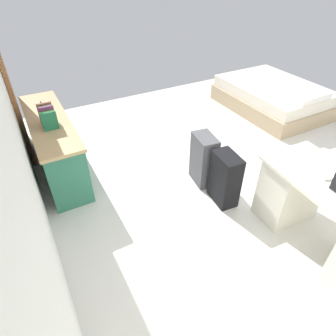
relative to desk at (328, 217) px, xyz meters
The scene contains 11 objects.
ground_plane 1.43m from the desk, ahead, with size 6.10×6.10×0.00m, color silver.
wall_back 2.90m from the desk, 60.38° to the left, with size 4.92×0.10×2.53m, color silver.
door_wooden 4.07m from the desk, 35.36° to the left, with size 0.88×0.05×2.04m, color brown.
desk is the anchor object (origin of this frame).
credenza 3.29m from the desk, 38.02° to the left, with size 1.80×0.48×0.76m.
bed 3.20m from the desk, 36.16° to the right, with size 1.91×1.41×0.58m.
suitcase_black 1.10m from the desk, 23.87° to the left, with size 0.36×0.22×0.65m, color black.
suitcase_spare_grey 1.50m from the desk, 17.48° to the left, with size 0.36×0.22×0.66m, color #4C4C51.
computer_mouse 0.41m from the desk, ahead, with size 0.06×0.10×0.03m, color white.
book_row 3.18m from the desk, 40.08° to the left, with size 0.27×0.17×0.24m.
figurine_small 3.59m from the desk, 34.63° to the left, with size 0.08×0.08×0.11m, color #4C7FBF.
Camera 1 is at (-2.31, 2.40, 2.43)m, focal length 30.95 mm.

